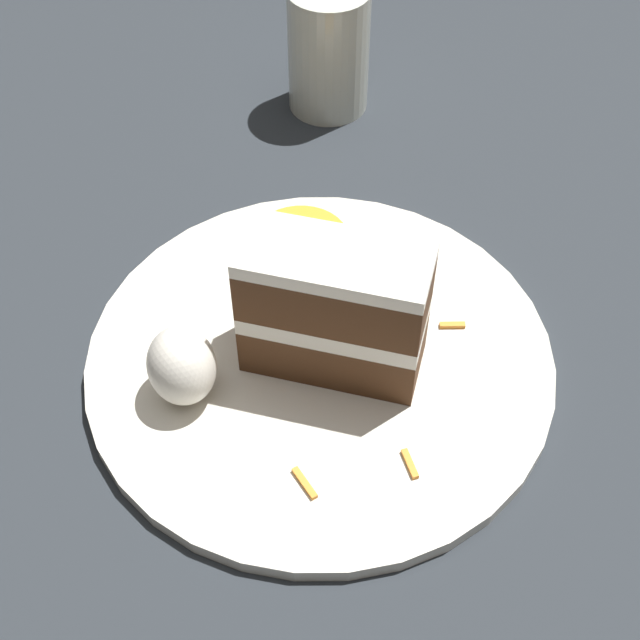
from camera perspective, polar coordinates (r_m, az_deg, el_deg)
ground_plane at (r=0.63m, az=-5.04°, el=-1.68°), size 6.00×6.00×0.00m
dining_table at (r=0.62m, az=-5.12°, el=-0.96°), size 1.05×1.19×0.03m
plate at (r=0.59m, az=0.00°, el=-2.47°), size 0.31×0.31×0.01m
cake_slice at (r=0.54m, az=0.92°, el=0.70°), size 0.10×0.12×0.10m
cream_dollop at (r=0.55m, az=-8.84°, el=-2.90°), size 0.05×0.04×0.05m
orange_garnish at (r=0.65m, az=-1.26°, el=5.07°), size 0.07×0.07×0.01m
carrot_shreds_scatter at (r=0.57m, az=3.50°, el=-3.37°), size 0.18×0.14×0.00m
drinking_glass at (r=0.77m, az=0.54°, el=16.45°), size 0.07×0.07×0.11m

